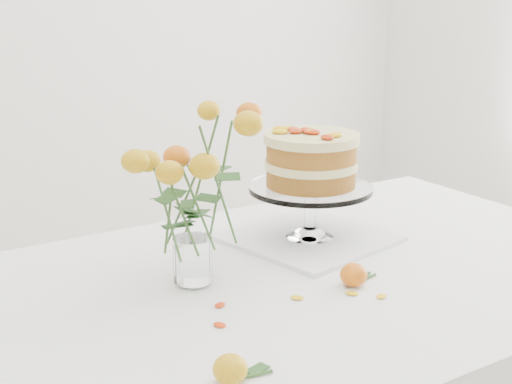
# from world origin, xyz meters

# --- Properties ---
(table) EXTENTS (1.43, 0.93, 0.76)m
(table) POSITION_xyz_m (0.00, 0.00, 0.67)
(table) COLOR tan
(table) RESTS_ON ground
(napkin) EXTENTS (0.38, 0.38, 0.01)m
(napkin) POSITION_xyz_m (0.09, 0.15, 0.76)
(napkin) COLOR white
(napkin) RESTS_ON table
(cake_stand) EXTENTS (0.28, 0.28, 0.25)m
(cake_stand) POSITION_xyz_m (0.09, 0.15, 0.94)
(cake_stand) COLOR white
(cake_stand) RESTS_ON napkin
(rose_vase) EXTENTS (0.28, 0.28, 0.39)m
(rose_vase) POSITION_xyz_m (-0.25, 0.07, 0.98)
(rose_vase) COLOR white
(rose_vase) RESTS_ON table
(loose_rose_near) EXTENTS (0.09, 0.05, 0.04)m
(loose_rose_near) POSITION_xyz_m (-0.38, -0.29, 0.78)
(loose_rose_near) COLOR yellow
(loose_rose_near) RESTS_ON table
(loose_rose_far) EXTENTS (0.10, 0.05, 0.05)m
(loose_rose_far) POSITION_xyz_m (0.01, -0.11, 0.78)
(loose_rose_far) COLOR #C45509
(loose_rose_far) RESTS_ON table
(stray_petal_a) EXTENTS (0.03, 0.02, 0.00)m
(stray_petal_a) POSITION_xyz_m (-0.12, -0.10, 0.76)
(stray_petal_a) COLOR yellow
(stray_petal_a) RESTS_ON table
(stray_petal_b) EXTENTS (0.03, 0.02, 0.00)m
(stray_petal_b) POSITION_xyz_m (-0.02, -0.14, 0.76)
(stray_petal_b) COLOR yellow
(stray_petal_b) RESTS_ON table
(stray_petal_c) EXTENTS (0.03, 0.02, 0.00)m
(stray_petal_c) POSITION_xyz_m (0.02, -0.18, 0.76)
(stray_petal_c) COLOR yellow
(stray_petal_c) RESTS_ON table
(stray_petal_d) EXTENTS (0.03, 0.02, 0.00)m
(stray_petal_d) POSITION_xyz_m (-0.26, -0.05, 0.76)
(stray_petal_d) COLOR yellow
(stray_petal_d) RESTS_ON table
(stray_petal_e) EXTENTS (0.03, 0.02, 0.00)m
(stray_petal_e) POSITION_xyz_m (-0.30, -0.12, 0.76)
(stray_petal_e) COLOR yellow
(stray_petal_e) RESTS_ON table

